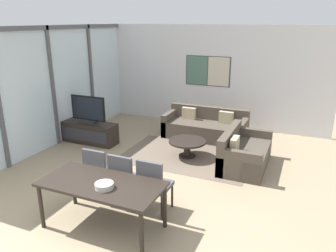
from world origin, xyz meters
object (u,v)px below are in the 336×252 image
(dining_table, at_px, (102,187))
(dining_chair_left, at_px, (99,171))
(television, at_px, (88,110))
(coffee_table, at_px, (187,144))
(fruit_bowl, at_px, (104,185))
(tv_console, at_px, (90,133))
(dining_chair_right, at_px, (153,183))
(sofa_main, at_px, (206,128))
(dining_chair_centre, at_px, (125,177))
(sofa_side, at_px, (242,154))

(dining_table, distance_m, dining_chair_left, 0.84)
(television, xyz_separation_m, coffee_table, (2.52, 0.13, -0.55))
(dining_chair_left, xyz_separation_m, fruit_bowl, (0.64, -0.78, 0.25))
(tv_console, distance_m, dining_chair_right, 3.58)
(tv_console, distance_m, sofa_main, 2.93)
(dining_chair_centre, bearing_deg, dining_table, -90.00)
(television, height_order, sofa_main, television)
(television, distance_m, sofa_side, 3.77)
(dining_chair_left, distance_m, dining_chair_right, 1.01)
(tv_console, bearing_deg, dining_table, -50.66)
(fruit_bowl, bearing_deg, dining_chair_centre, 99.98)
(dining_chair_left, bearing_deg, coffee_table, 72.54)
(coffee_table, height_order, dining_table, dining_table)
(television, bearing_deg, coffee_table, 2.86)
(dining_table, relative_size, fruit_bowl, 6.81)
(tv_console, xyz_separation_m, coffee_table, (2.52, 0.13, 0.03))
(dining_table, bearing_deg, coffee_table, 85.89)
(sofa_main, xyz_separation_m, fruit_bowl, (-0.08, -4.43, 0.51))
(tv_console, bearing_deg, fruit_bowl, -50.27)
(tv_console, relative_size, television, 1.48)
(dining_chair_left, xyz_separation_m, dining_chair_centre, (0.51, -0.04, 0.00))
(tv_console, height_order, dining_chair_right, dining_chair_right)
(tv_console, distance_m, sofa_side, 3.73)
(dining_chair_left, distance_m, fruit_bowl, 1.03)
(tv_console, distance_m, dining_chair_left, 2.82)
(sofa_side, height_order, dining_chair_right, dining_chair_right)
(sofa_side, distance_m, dining_chair_centre, 2.74)
(sofa_side, height_order, dining_chair_left, dining_chair_left)
(sofa_side, relative_size, dining_chair_centre, 1.67)
(television, xyz_separation_m, fruit_bowl, (2.44, -2.93, -0.07))
(coffee_table, xyz_separation_m, dining_chair_centre, (-0.21, -2.32, 0.24))
(dining_table, bearing_deg, tv_console, 129.34)
(tv_console, xyz_separation_m, dining_table, (2.31, -2.82, 0.40))
(television, relative_size, coffee_table, 1.14)
(television, distance_m, coffee_table, 2.58)
(dining_chair_right, distance_m, fruit_bowl, 0.87)
(tv_console, distance_m, dining_chair_centre, 3.20)
(sofa_side, bearing_deg, dining_chair_centre, 148.77)
(tv_console, xyz_separation_m, dining_chair_right, (2.82, -2.20, 0.27))
(tv_console, relative_size, fruit_bowl, 5.38)
(dining_chair_centre, distance_m, fruit_bowl, 0.79)
(dining_chair_right, bearing_deg, sofa_side, 68.72)
(tv_console, bearing_deg, sofa_main, 30.66)
(coffee_table, height_order, dining_chair_centre, dining_chair_centre)
(sofa_side, relative_size, dining_chair_left, 1.67)
(coffee_table, bearing_deg, dining_chair_centre, -95.20)
(television, height_order, sofa_side, television)
(tv_console, height_order, sofa_main, sofa_main)
(dining_table, bearing_deg, sofa_side, 64.40)
(coffee_table, height_order, dining_chair_left, dining_chair_left)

